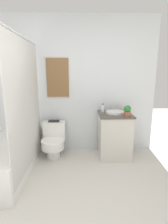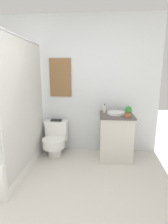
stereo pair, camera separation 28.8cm
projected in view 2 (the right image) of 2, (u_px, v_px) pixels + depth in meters
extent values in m
cube|color=silver|center=(69.00, 86.00, 3.28)|extent=(3.33, 0.05, 2.50)
cube|color=brown|center=(60.00, 78.00, 3.22)|extent=(0.40, 0.02, 0.69)
cube|color=silver|center=(60.00, 78.00, 3.22)|extent=(0.37, 0.01, 0.66)
cube|color=white|center=(10.00, 154.00, 2.79)|extent=(0.66, 1.56, 0.47)
cube|color=silver|center=(26.00, 104.00, 2.58)|extent=(0.01, 1.44, 1.81)
cylinder|color=#B7B7BC|center=(21.00, 38.00, 2.38)|extent=(0.02, 1.44, 0.02)
cylinder|color=white|center=(55.00, 151.00, 3.21)|extent=(0.24, 0.24, 0.19)
cylinder|color=white|center=(54.00, 143.00, 3.12)|extent=(0.39, 0.39, 0.14)
cylinder|color=white|center=(54.00, 139.00, 3.11)|extent=(0.41, 0.41, 0.02)
cube|color=white|center=(57.00, 131.00, 3.33)|extent=(0.40, 0.17, 0.36)
cube|color=white|center=(56.00, 121.00, 3.29)|extent=(0.42, 0.18, 0.02)
cube|color=beige|center=(116.00, 137.00, 3.09)|extent=(0.54, 0.54, 0.77)
cube|color=#4C4742|center=(116.00, 115.00, 3.00)|extent=(0.57, 0.57, 0.03)
cylinder|color=white|center=(116.00, 113.00, 3.01)|extent=(0.32, 0.32, 0.04)
cylinder|color=silver|center=(116.00, 108.00, 3.18)|extent=(0.02, 0.02, 0.13)
cylinder|color=silver|center=(104.00, 109.00, 3.11)|extent=(0.05, 0.05, 0.13)
cylinder|color=black|center=(105.00, 105.00, 3.09)|extent=(0.02, 0.02, 0.02)
cylinder|color=brown|center=(128.00, 115.00, 2.79)|extent=(0.11, 0.11, 0.08)
sphere|color=#2D7A33|center=(128.00, 110.00, 2.77)|extent=(0.11, 0.11, 0.11)
cube|color=black|center=(56.00, 120.00, 3.28)|extent=(0.20, 0.11, 0.02)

